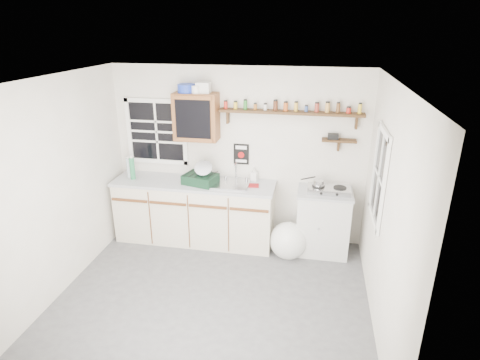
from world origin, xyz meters
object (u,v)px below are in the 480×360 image
object	(u,v)px
dish_rack	(202,176)
hotplate	(329,189)
upper_cabinet	(196,117)
spice_shelf	(291,111)
right_cabinet	(323,221)
main_cabinet	(195,211)

from	to	relation	value
dish_rack	hotplate	world-z (taller)	dish_rack
upper_cabinet	spice_shelf	distance (m)	1.29
upper_cabinet	spice_shelf	world-z (taller)	upper_cabinet
right_cabinet	spice_shelf	xyz separation A→B (m)	(-0.51, 0.19, 1.48)
spice_shelf	right_cabinet	bearing A→B (deg)	-20.01
main_cabinet	spice_shelf	xyz separation A→B (m)	(1.32, 0.21, 1.47)
main_cabinet	upper_cabinet	xyz separation A→B (m)	(0.03, 0.14, 1.36)
spice_shelf	dish_rack	xyz separation A→B (m)	(-1.19, -0.25, -0.91)
upper_cabinet	hotplate	distance (m)	2.05
upper_cabinet	dish_rack	size ratio (longest dim) A/B	1.28
upper_cabinet	hotplate	bearing A→B (deg)	-4.29
upper_cabinet	dish_rack	distance (m)	0.82
main_cabinet	dish_rack	xyz separation A→B (m)	(0.13, -0.03, 0.57)
main_cabinet	dish_rack	distance (m)	0.58
main_cabinet	upper_cabinet	world-z (taller)	upper_cabinet
dish_rack	hotplate	distance (m)	1.75
right_cabinet	dish_rack	world-z (taller)	dish_rack
upper_cabinet	dish_rack	xyz separation A→B (m)	(0.10, -0.18, -0.80)
dish_rack	right_cabinet	bearing A→B (deg)	16.27
upper_cabinet	spice_shelf	size ratio (longest dim) A/B	0.34
main_cabinet	spice_shelf	world-z (taller)	spice_shelf
upper_cabinet	spice_shelf	bearing A→B (deg)	3.08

